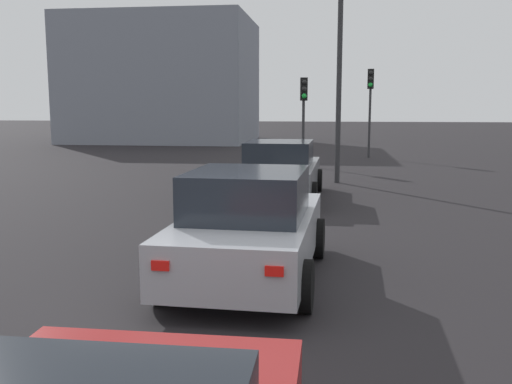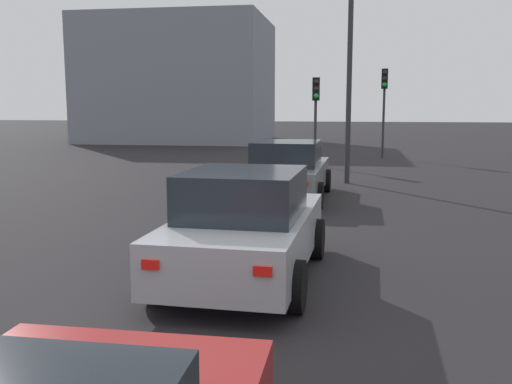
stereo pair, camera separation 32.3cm
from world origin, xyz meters
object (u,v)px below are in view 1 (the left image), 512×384
(street_lamp_kerbside, at_px, (340,23))
(traffic_light_near_right, at_px, (304,102))
(car_silver_second, at_px, (250,227))
(traffic_light_near_left, at_px, (370,94))
(car_grey_lead, at_px, (280,171))

(street_lamp_kerbside, bearing_deg, traffic_light_near_right, 15.05)
(car_silver_second, height_order, traffic_light_near_right, traffic_light_near_right)
(street_lamp_kerbside, bearing_deg, traffic_light_near_left, -9.69)
(car_grey_lead, height_order, traffic_light_near_right, traffic_light_near_right)
(traffic_light_near_right, bearing_deg, car_silver_second, -8.16)
(car_silver_second, distance_m, street_lamp_kerbside, 11.29)
(car_grey_lead, relative_size, car_silver_second, 1.10)
(car_grey_lead, bearing_deg, traffic_light_near_right, 0.07)
(car_grey_lead, distance_m, traffic_light_near_right, 8.44)
(car_silver_second, bearing_deg, street_lamp_kerbside, -4.95)
(car_silver_second, distance_m, traffic_light_near_left, 19.72)
(car_silver_second, bearing_deg, traffic_light_near_left, -6.11)
(street_lamp_kerbside, bearing_deg, car_grey_lead, 155.68)
(traffic_light_near_left, xyz_separation_m, street_lamp_kerbside, (-8.98, 1.53, 1.98))
(car_silver_second, relative_size, traffic_light_near_left, 1.01)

